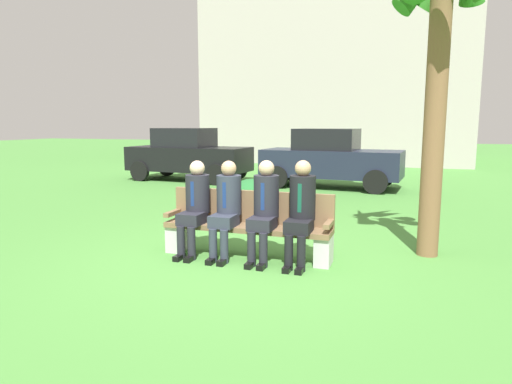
{
  "coord_description": "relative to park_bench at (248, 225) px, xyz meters",
  "views": [
    {
      "loc": [
        2.05,
        -5.38,
        1.82
      ],
      "look_at": [
        -0.0,
        0.7,
        0.85
      ],
      "focal_mm": 31.71,
      "sensor_mm": 36.0,
      "label": 1
    }
  ],
  "objects": [
    {
      "name": "seated_man_leftmost",
      "position": [
        -0.74,
        -0.13,
        0.3
      ],
      "size": [
        0.34,
        0.72,
        1.31
      ],
      "color": "#23232D",
      "rests_on": "ground"
    },
    {
      "name": "parked_car_far",
      "position": [
        -0.06,
        7.17,
        0.4
      ],
      "size": [
        4.01,
        1.96,
        1.68
      ],
      "color": "#1E2338",
      "rests_on": "ground"
    },
    {
      "name": "park_bench",
      "position": [
        0.0,
        0.0,
        0.0
      ],
      "size": [
        2.33,
        0.44,
        0.9
      ],
      "color": "brown",
      "rests_on": "ground"
    },
    {
      "name": "palm_tree_tall",
      "position": [
        2.36,
        0.82,
        2.83
      ],
      "size": [
        1.43,
        1.48,
        4.48
      ],
      "color": "brown",
      "rests_on": "ground"
    },
    {
      "name": "seated_man_rightmost",
      "position": [
        0.77,
        -0.12,
        0.32
      ],
      "size": [
        0.34,
        0.72,
        1.36
      ],
      "color": "black",
      "rests_on": "ground"
    },
    {
      "name": "ground_plane",
      "position": [
        0.0,
        -0.36,
        -0.44
      ],
      "size": [
        80.0,
        80.0,
        0.0
      ],
      "primitive_type": "plane",
      "color": "#488839"
    },
    {
      "name": "shrub_near_bench",
      "position": [
        -1.08,
        3.39,
        -0.11
      ],
      "size": [
        1.04,
        0.95,
        0.65
      ],
      "primitive_type": "ellipsoid",
      "color": "#266D32",
      "rests_on": "ground"
    },
    {
      "name": "building_backdrop",
      "position": [
        -1.45,
        18.33,
        5.77
      ],
      "size": [
        12.73,
        8.85,
        12.37
      ],
      "color": "#B7AAA7",
      "rests_on": "ground"
    },
    {
      "name": "parked_car_near",
      "position": [
        -4.69,
        7.38,
        0.4
      ],
      "size": [
        3.98,
        1.89,
        1.68
      ],
      "color": "black",
      "rests_on": "ground"
    },
    {
      "name": "seated_man_centerleft",
      "position": [
        -0.26,
        -0.13,
        0.3
      ],
      "size": [
        0.34,
        0.72,
        1.32
      ],
      "color": "#2D3342",
      "rests_on": "ground"
    },
    {
      "name": "seated_man_centerright",
      "position": [
        0.27,
        -0.13,
        0.31
      ],
      "size": [
        0.34,
        0.72,
        1.34
      ],
      "color": "#23232D",
      "rests_on": "ground"
    }
  ]
}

